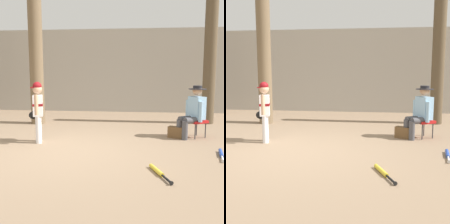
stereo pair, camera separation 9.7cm
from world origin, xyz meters
The scene contains 10 objects.
ground_plane centered at (0.00, 0.00, 0.00)m, with size 60.00×60.00×0.00m, color #897056.
concrete_back_wall centered at (0.00, 5.78, 1.53)m, with size 18.00×0.36×3.06m, color #ADA89E.
tree_near_player centered at (-1.67, 2.89, 2.40)m, with size 0.61×0.61×5.43m.
tree_behind_spectator centered at (3.29, 3.46, 1.83)m, with size 0.60×0.60×4.30m.
young_ballplayer centered at (-0.83, 0.67, 0.74)m, with size 0.44×0.56×1.31m.
folding_stool centered at (2.64, 1.53, 0.36)m, with size 0.55×0.55×0.41m.
seated_spectator centered at (2.56, 1.48, 0.64)m, with size 0.66×0.58×1.20m.
handbag_beside_stool centered at (2.18, 1.42, 0.13)m, with size 0.34×0.18×0.26m, color brown.
bat_blue_youth centered at (2.86, 0.05, 0.03)m, with size 0.19×0.74×0.07m.
bat_yellow_trainer centered at (1.67, -1.03, 0.03)m, with size 0.32×0.75×0.07m.
Camera 2 is at (1.56, -5.29, 1.53)m, focal length 46.80 mm.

